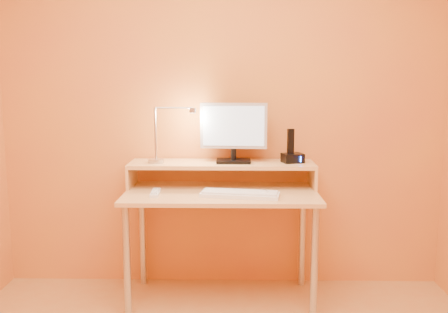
{
  "coord_description": "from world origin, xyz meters",
  "views": [
    {
      "loc": [
        0.07,
        -1.79,
        1.42
      ],
      "look_at": [
        0.02,
        1.13,
        0.95
      ],
      "focal_mm": 39.03,
      "sensor_mm": 36.0,
      "label": 1
    }
  ],
  "objects_px": {
    "lamp_base": "(156,161)",
    "monitor_panel": "(234,126)",
    "mouse": "(264,194)",
    "remote_control": "(155,193)",
    "phone_dock": "(293,158)",
    "keyboard": "(240,195)"
  },
  "relations": [
    {
      "from": "monitor_panel",
      "to": "lamp_base",
      "type": "distance_m",
      "value": 0.55
    },
    {
      "from": "phone_dock",
      "to": "remote_control",
      "type": "relative_size",
      "value": 0.7
    },
    {
      "from": "monitor_panel",
      "to": "keyboard",
      "type": "relative_size",
      "value": 0.92
    },
    {
      "from": "monitor_panel",
      "to": "mouse",
      "type": "bearing_deg",
      "value": -54.14
    },
    {
      "from": "phone_dock",
      "to": "remote_control",
      "type": "distance_m",
      "value": 0.91
    },
    {
      "from": "lamp_base",
      "to": "monitor_panel",
      "type": "bearing_deg",
      "value": 4.57
    },
    {
      "from": "monitor_panel",
      "to": "phone_dock",
      "type": "bearing_deg",
      "value": 2.54
    },
    {
      "from": "lamp_base",
      "to": "keyboard",
      "type": "xyz_separation_m",
      "value": [
        0.54,
        -0.24,
        -0.16
      ]
    },
    {
      "from": "lamp_base",
      "to": "mouse",
      "type": "relative_size",
      "value": 0.87
    },
    {
      "from": "monitor_panel",
      "to": "phone_dock",
      "type": "relative_size",
      "value": 3.32
    },
    {
      "from": "lamp_base",
      "to": "remote_control",
      "type": "bearing_deg",
      "value": -83.22
    },
    {
      "from": "lamp_base",
      "to": "remote_control",
      "type": "distance_m",
      "value": 0.26
    },
    {
      "from": "monitor_panel",
      "to": "phone_dock",
      "type": "distance_m",
      "value": 0.44
    },
    {
      "from": "lamp_base",
      "to": "phone_dock",
      "type": "height_order",
      "value": "phone_dock"
    },
    {
      "from": "monitor_panel",
      "to": "lamp_base",
      "type": "bearing_deg",
      "value": -171.39
    },
    {
      "from": "phone_dock",
      "to": "keyboard",
      "type": "relative_size",
      "value": 0.28
    },
    {
      "from": "monitor_panel",
      "to": "mouse",
      "type": "relative_size",
      "value": 3.77
    },
    {
      "from": "mouse",
      "to": "remote_control",
      "type": "distance_m",
      "value": 0.66
    },
    {
      "from": "monitor_panel",
      "to": "keyboard",
      "type": "distance_m",
      "value": 0.48
    },
    {
      "from": "lamp_base",
      "to": "mouse",
      "type": "distance_m",
      "value": 0.75
    },
    {
      "from": "phone_dock",
      "to": "remote_control",
      "type": "height_order",
      "value": "phone_dock"
    },
    {
      "from": "monitor_panel",
      "to": "remote_control",
      "type": "distance_m",
      "value": 0.66
    }
  ]
}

